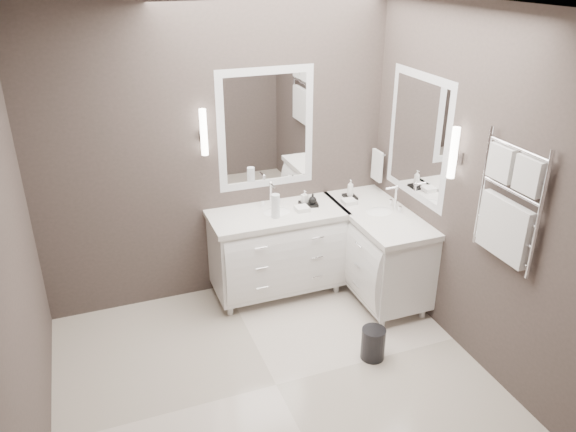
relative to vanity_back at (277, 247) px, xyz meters
name	(u,v)px	position (x,y,z in m)	size (l,w,h in m)	color
floor	(276,385)	(-0.45, -1.23, -0.49)	(3.20, 3.00, 0.01)	beige
ceiling	(272,7)	(-0.45, -1.23, 2.22)	(3.20, 3.00, 0.01)	white
wall_back	(218,156)	(-0.45, 0.28, 0.86)	(3.20, 0.01, 2.70)	#423835
wall_front	(391,369)	(-0.45, -2.73, 0.86)	(3.20, 0.01, 2.70)	#423835
wall_left	(8,269)	(-2.06, -1.23, 0.86)	(0.01, 3.00, 2.70)	#423835
wall_right	(476,192)	(1.15, -1.23, 0.86)	(0.01, 3.00, 2.70)	#423835
vanity_back	(277,247)	(0.00, 0.00, 0.00)	(1.24, 0.59, 0.97)	white
vanity_right	(377,247)	(0.88, -0.33, 0.00)	(0.59, 1.24, 0.97)	white
mirror_back	(266,129)	(0.00, 0.26, 1.06)	(0.90, 0.02, 1.10)	white
mirror_right	(418,137)	(1.14, -0.43, 1.06)	(0.02, 0.90, 1.10)	white
sconce_back	(204,133)	(-0.58, 0.20, 1.11)	(0.06, 0.06, 0.40)	white
sconce_right	(453,154)	(1.08, -1.01, 1.11)	(0.06, 0.06, 0.40)	white
towel_bar_corner	(377,165)	(1.09, 0.13, 0.63)	(0.03, 0.22, 0.30)	white
towel_ladder	(508,209)	(1.10, -1.63, 0.91)	(0.06, 0.58, 0.90)	white
waste_bin	(373,343)	(0.39, -1.19, -0.35)	(0.19, 0.19, 0.27)	black
amenity_tray_back	(308,204)	(0.32, 0.03, 0.38)	(0.17, 0.13, 0.03)	black
amenity_tray_right	(350,197)	(0.76, 0.05, 0.38)	(0.11, 0.15, 0.02)	black
water_bottle	(276,206)	(-0.05, -0.11, 0.47)	(0.08, 0.08, 0.22)	silver
soap_bottle_a	(305,197)	(0.29, 0.05, 0.45)	(0.05, 0.05, 0.12)	white
soap_bottle_b	(313,199)	(0.35, 0.00, 0.44)	(0.07, 0.07, 0.10)	black
soap_bottle_c	(350,188)	(0.76, 0.05, 0.47)	(0.06, 0.06, 0.16)	white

